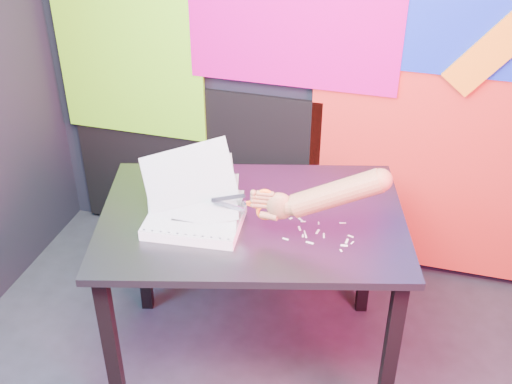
% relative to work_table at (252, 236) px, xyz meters
% --- Properties ---
extents(room, '(3.01, 3.01, 2.71)m').
position_rel_work_table_xyz_m(room, '(0.21, -0.68, 0.70)').
color(room, black).
rests_on(room, ground).
extents(backdrop, '(2.88, 0.05, 2.08)m').
position_rel_work_table_xyz_m(backdrop, '(0.28, 0.78, 0.30)').
color(backdrop, red).
rests_on(backdrop, ground).
extents(work_table, '(1.29, 1.02, 0.75)m').
position_rel_work_table_xyz_m(work_table, '(0.00, 0.00, 0.00)').
color(work_table, black).
rests_on(work_table, ground).
extents(printout_stack, '(0.41, 0.28, 0.33)m').
position_rel_work_table_xyz_m(printout_stack, '(-0.19, -0.12, 0.13)').
color(printout_stack, white).
rests_on(printout_stack, work_table).
extents(scissors, '(0.22, 0.03, 0.13)m').
position_rel_work_table_xyz_m(scissors, '(0.06, -0.10, 0.23)').
color(scissors, '#989DB4').
rests_on(scissors, printout_stack).
extents(hand_forearm, '(0.46, 0.12, 0.23)m').
position_rel_work_table_xyz_m(hand_forearm, '(0.28, -0.08, 0.29)').
color(hand_forearm, '#AA6644').
rests_on(hand_forearm, work_table).
extents(paper_clippings, '(0.25, 0.18, 0.00)m').
position_rel_work_table_xyz_m(paper_clippings, '(0.26, -0.05, 0.10)').
color(paper_clippings, silver).
rests_on(paper_clippings, work_table).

